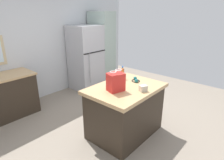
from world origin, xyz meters
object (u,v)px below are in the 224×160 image
at_px(shopping_bag, 116,82).
at_px(kitchen_island, 125,110).
at_px(small_box, 143,88).
at_px(tall_cabinet, 102,49).
at_px(refrigerator, 86,58).
at_px(ear_defenders, 136,80).
at_px(bottle, 122,73).

bearing_deg(shopping_bag, kitchen_island, -5.39).
bearing_deg(small_box, tall_cabinet, 56.62).
height_order(refrigerator, shopping_bag, refrigerator).
xyz_separation_m(kitchen_island, tall_cabinet, (1.67, 2.15, 0.59)).
xyz_separation_m(kitchen_island, small_box, (0.04, -0.32, 0.49)).
distance_m(shopping_bag, ear_defenders, 0.58).
distance_m(refrigerator, tall_cabinet, 0.66).
height_order(tall_cabinet, ear_defenders, tall_cabinet).
bearing_deg(shopping_bag, bottle, 27.99).
bearing_deg(kitchen_island, bottle, 45.53).
relative_size(kitchen_island, shopping_bag, 3.80).
xyz_separation_m(refrigerator, shopping_bag, (-1.26, -2.13, 0.17)).
bearing_deg(ear_defenders, kitchen_island, -174.92).
bearing_deg(shopping_bag, refrigerator, 59.46).
height_order(tall_cabinet, small_box, tall_cabinet).
distance_m(refrigerator, bottle, 1.99).
bearing_deg(shopping_bag, ear_defenders, 0.86).
bearing_deg(kitchen_island, refrigerator, 64.49).
xyz_separation_m(tall_cabinet, shopping_bag, (-1.89, -2.13, 0.00)).
bearing_deg(small_box, refrigerator, 68.21).
distance_m(shopping_bag, bottle, 0.60).
xyz_separation_m(small_box, bottle, (0.25, 0.62, 0.06)).
bearing_deg(bottle, shopping_bag, -152.01).
bearing_deg(shopping_bag, tall_cabinet, 48.32).
bearing_deg(refrigerator, tall_cabinet, 0.02).
distance_m(kitchen_island, refrigerator, 2.42).
bearing_deg(bottle, tall_cabinet, 53.47).
bearing_deg(small_box, shopping_bag, 128.61).
bearing_deg(ear_defenders, tall_cabinet, 57.98).
xyz_separation_m(kitchen_island, bottle, (0.29, 0.30, 0.55)).
xyz_separation_m(kitchen_island, shopping_bag, (-0.23, 0.02, 0.59)).
xyz_separation_m(tall_cabinet, small_box, (-1.63, -2.47, -0.10)).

